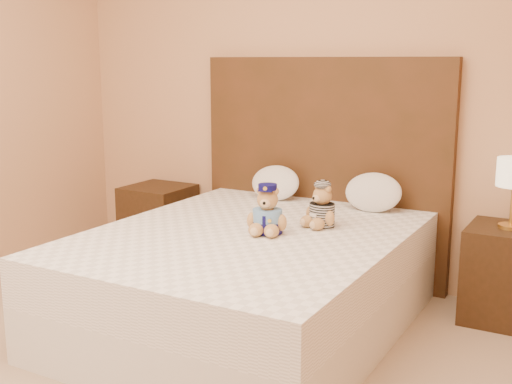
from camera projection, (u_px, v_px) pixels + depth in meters
bed at (248, 279)px, 3.59m from camera, size 1.60×2.00×0.55m
headboard at (322, 170)px, 4.36m from camera, size 1.75×0.08×1.50m
nightstand_left at (159, 222)px, 4.87m from camera, size 0.45×0.45×0.55m
nightstand_right at (507, 274)px, 3.67m from camera, size 0.45×0.45×0.55m
teddy_police at (267, 209)px, 3.48m from camera, size 0.28×0.27×0.27m
teddy_prisoner at (322, 205)px, 3.62m from camera, size 0.29×0.28×0.25m
pillow_left at (275, 181)px, 4.35m from camera, size 0.35×0.23×0.25m
pillow_right at (373, 190)px, 4.01m from camera, size 0.37×0.24×0.26m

